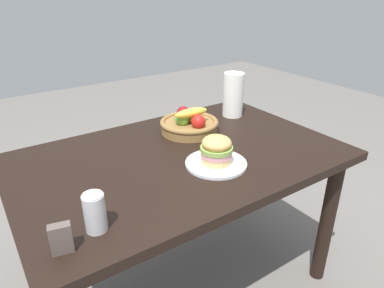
# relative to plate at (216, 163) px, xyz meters

# --- Properties ---
(ground_plane) EXTENTS (8.00, 8.00, 0.00)m
(ground_plane) POSITION_rel_plate_xyz_m (-0.07, 0.17, -0.76)
(ground_plane) COLOR slate
(dining_table) EXTENTS (1.40, 0.90, 0.75)m
(dining_table) POSITION_rel_plate_xyz_m (-0.07, 0.17, -0.11)
(dining_table) COLOR black
(dining_table) RESTS_ON ground_plane
(plate) EXTENTS (0.25, 0.25, 0.01)m
(plate) POSITION_rel_plate_xyz_m (0.00, 0.00, 0.00)
(plate) COLOR white
(plate) RESTS_ON dining_table
(sandwich) EXTENTS (0.13, 0.13, 0.12)m
(sandwich) POSITION_rel_plate_xyz_m (-0.00, 0.00, 0.06)
(sandwich) COLOR #E5BC75
(sandwich) RESTS_ON plate
(soda_can) EXTENTS (0.07, 0.07, 0.13)m
(soda_can) POSITION_rel_plate_xyz_m (-0.55, -0.12, 0.06)
(soda_can) COLOR silver
(soda_can) RESTS_ON dining_table
(fruit_basket) EXTENTS (0.29, 0.29, 0.14)m
(fruit_basket) POSITION_rel_plate_xyz_m (0.10, 0.35, 0.04)
(fruit_basket) COLOR olive
(fruit_basket) RESTS_ON dining_table
(paper_towel_roll) EXTENTS (0.11, 0.11, 0.24)m
(paper_towel_roll) POSITION_rel_plate_xyz_m (0.43, 0.41, 0.11)
(paper_towel_roll) COLOR white
(paper_towel_roll) RESTS_ON dining_table
(napkin_holder) EXTENTS (0.07, 0.04, 0.09)m
(napkin_holder) POSITION_rel_plate_xyz_m (-0.66, -0.16, 0.04)
(napkin_holder) COLOR #594C47
(napkin_holder) RESTS_ON dining_table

